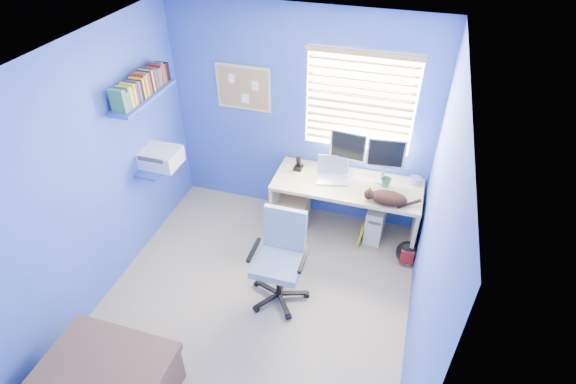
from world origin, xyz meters
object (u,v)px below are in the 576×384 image
(laptop, at_px, (332,171))
(cat, at_px, (389,198))
(tower_pc, at_px, (376,220))
(desk, at_px, (345,209))
(office_chair, at_px, (280,269))

(laptop, height_order, cat, laptop)
(laptop, bearing_deg, tower_pc, -4.10)
(desk, height_order, cat, cat)
(cat, bearing_deg, desk, 151.24)
(cat, xyz_separation_m, office_chair, (-0.90, -0.86, -0.44))
(laptop, relative_size, cat, 0.86)
(laptop, bearing_deg, desk, -18.76)
(desk, xyz_separation_m, laptop, (-0.18, 0.02, 0.48))
(desk, bearing_deg, office_chair, -111.74)
(desk, relative_size, laptop, 4.92)
(laptop, height_order, tower_pc, laptop)
(laptop, bearing_deg, cat, -32.94)
(desk, xyz_separation_m, tower_pc, (0.36, 0.10, -0.14))
(office_chair, bearing_deg, cat, 43.80)
(tower_pc, bearing_deg, cat, -69.02)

